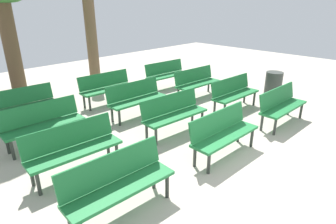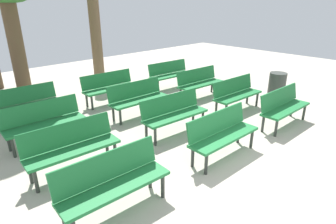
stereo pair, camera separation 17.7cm
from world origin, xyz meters
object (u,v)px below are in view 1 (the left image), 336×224
Objects in this scene: bench_r2_c2 at (196,81)px; trash_bin at (273,86)px; bench_r1_c2 at (234,92)px; bench_r0_c1 at (223,131)px; bench_r1_c1 at (174,112)px; bench_r3_c1 at (107,86)px; bench_r2_c0 at (43,122)px; bench_r2_c1 at (136,97)px; bench_r0_c0 at (118,181)px; bench_r3_c0 at (21,104)px; bench_r0_c2 at (281,104)px; bench_r3_c2 at (167,73)px; tree_1 at (92,39)px; bench_r1_c0 at (73,146)px.

bench_r2_c2 reaches higher than trash_bin.
bench_r2_c2 is (0.13, 1.42, 0.00)m from bench_r1_c2.
bench_r0_c1 is 0.99× the size of bench_r1_c1.
bench_r2_c0 is at bearing -150.16° from bench_r3_c1.
bench_r2_c0 is 1.00× the size of bench_r2_c1.
bench_r1_c1 and bench_r2_c1 have the same top height.
bench_r0_c0 is 1.00× the size of bench_r1_c2.
bench_r3_c0 is (-2.22, 2.92, 0.00)m from bench_r1_c1.
bench_r0_c2 is 1.00× the size of bench_r2_c1.
bench_r2_c0 is at bearing 147.48° from bench_r0_c2.
bench_r0_c0 is 1.01× the size of bench_r0_c2.
bench_r0_c2 is at bearing -148.55° from trash_bin.
bench_r2_c1 and bench_r3_c2 have the same top height.
bench_r1_c1 and bench_r3_c0 have the same top height.
bench_r1_c1 is at bearing -102.17° from tree_1.
bench_r0_c0 is 1.01× the size of bench_r0_c1.
bench_r0_c0 and bench_r3_c2 have the same top height.
bench_r0_c1 is 1.00× the size of bench_r0_c2.
bench_r1_c2 is at bearing 163.99° from trash_bin.
bench_r0_c2 is at bearing -0.07° from bench_r0_c0.
bench_r3_c2 is 1.87× the size of trash_bin.
bench_r0_c2 is (4.61, -0.24, 0.00)m from bench_r0_c0.
bench_r0_c1 is 4.73m from bench_r3_c2.
bench_r3_c1 is (-2.14, 2.91, 0.00)m from bench_r1_c2.
trash_bin is at bearing -17.36° from bench_r2_c0.
bench_r3_c2 is at bearing 15.46° from bench_r2_c0.
tree_1 is at bearing 123.05° from bench_r3_c2.
bench_r1_c1 is (2.42, 1.25, 0.00)m from bench_r0_c0.
bench_r1_c0 reaches higher than trash_bin.
tree_1 is at bearing 48.14° from bench_r2_c0.
bench_r0_c1 is (2.35, -0.11, 0.00)m from bench_r0_c0.
bench_r2_c1 is (-2.15, 1.55, 0.00)m from bench_r1_c2.
bench_r3_c0 is (-4.58, 1.66, 0.00)m from bench_r2_c2.
bench_r1_c2 is 1.00× the size of bench_r3_c0.
bench_r1_c2 is 1.00× the size of bench_r2_c0.
bench_r3_c0 is (-2.29, 1.53, 0.00)m from bench_r2_c1.
bench_r3_c0 is 2.31m from bench_r3_c1.
bench_r1_c0 is 1.01× the size of bench_r3_c1.
bench_r1_c0 is 1.87× the size of trash_bin.
bench_r1_c1 is 1.01× the size of bench_r2_c2.
bench_r2_c2 is (0.15, 2.75, 0.00)m from bench_r0_c2.
trash_bin is at bearing -40.10° from bench_r3_c1.
bench_r0_c1 and bench_r3_c1 have the same top height.
bench_r2_c2 is at bearing -16.81° from bench_r3_c0.
bench_r3_c2 is (2.50, 4.02, 0.00)m from bench_r0_c1.
bench_r2_c1 is (2.36, -0.14, 0.00)m from bench_r2_c0.
bench_r0_c2 is 1.00× the size of bench_r2_c0.
bench_r1_c1 is at bearing 171.12° from trash_bin.
tree_1 reaches higher than bench_r2_c2.
bench_r2_c0 and bench_r3_c2 have the same top height.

